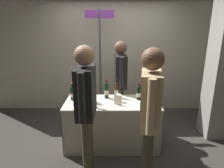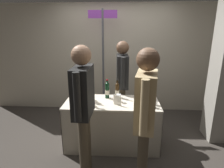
# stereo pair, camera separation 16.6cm
# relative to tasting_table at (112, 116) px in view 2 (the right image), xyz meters

# --- Properties ---
(ground_plane) EXTENTS (12.00, 12.00, 0.00)m
(ground_plane) POSITION_rel_tasting_table_xyz_m (0.00, 0.00, -0.53)
(ground_plane) COLOR #38332D
(back_partition) EXTENTS (6.00, 0.12, 2.45)m
(back_partition) POSITION_rel_tasting_table_xyz_m (0.00, 1.57, 0.69)
(back_partition) COLOR #B2A893
(back_partition) RESTS_ON ground_plane
(tasting_table) EXTENTS (1.52, 0.68, 0.78)m
(tasting_table) POSITION_rel_tasting_table_xyz_m (0.00, 0.00, 0.00)
(tasting_table) COLOR beige
(tasting_table) RESTS_ON ground_plane
(featured_wine_bottle) EXTENTS (0.07, 0.07, 0.32)m
(featured_wine_bottle) POSITION_rel_tasting_table_xyz_m (0.08, 0.22, 0.38)
(featured_wine_bottle) COLOR #38230F
(featured_wine_bottle) RESTS_ON tasting_table
(display_bottle_0) EXTENTS (0.07, 0.07, 0.29)m
(display_bottle_0) POSITION_rel_tasting_table_xyz_m (-0.65, 0.09, 0.37)
(display_bottle_0) COLOR black
(display_bottle_0) RESTS_ON tasting_table
(display_bottle_1) EXTENTS (0.07, 0.07, 0.29)m
(display_bottle_1) POSITION_rel_tasting_table_xyz_m (0.44, 0.10, 0.37)
(display_bottle_1) COLOR black
(display_bottle_1) RESTS_ON tasting_table
(display_bottle_2) EXTENTS (0.07, 0.07, 0.34)m
(display_bottle_2) POSITION_rel_tasting_table_xyz_m (-0.52, 0.21, 0.39)
(display_bottle_2) COLOR black
(display_bottle_2) RESTS_ON tasting_table
(display_bottle_3) EXTENTS (0.08, 0.08, 0.36)m
(display_bottle_3) POSITION_rel_tasting_table_xyz_m (-0.45, 0.10, 0.40)
(display_bottle_3) COLOR #192333
(display_bottle_3) RESTS_ON tasting_table
(display_bottle_4) EXTENTS (0.07, 0.07, 0.30)m
(display_bottle_4) POSITION_rel_tasting_table_xyz_m (-0.36, -0.01, 0.38)
(display_bottle_4) COLOR #38230F
(display_bottle_4) RESTS_ON tasting_table
(display_bottle_5) EXTENTS (0.08, 0.08, 0.31)m
(display_bottle_5) POSITION_rel_tasting_table_xyz_m (0.52, -0.12, 0.38)
(display_bottle_5) COLOR #192333
(display_bottle_5) RESTS_ON tasting_table
(display_bottle_6) EXTENTS (0.07, 0.07, 0.33)m
(display_bottle_6) POSITION_rel_tasting_table_xyz_m (-0.09, 0.17, 0.39)
(display_bottle_6) COLOR black
(display_bottle_6) RESTS_ON tasting_table
(display_bottle_7) EXTENTS (0.08, 0.08, 0.35)m
(display_bottle_7) POSITION_rel_tasting_table_xyz_m (0.56, -0.02, 0.40)
(display_bottle_7) COLOR black
(display_bottle_7) RESTS_ON tasting_table
(wine_glass_near_vendor) EXTENTS (0.07, 0.07, 0.15)m
(wine_glass_near_vendor) POSITION_rel_tasting_table_xyz_m (0.62, 0.22, 0.36)
(wine_glass_near_vendor) COLOR silver
(wine_glass_near_vendor) RESTS_ON tasting_table
(wine_glass_mid) EXTENTS (0.08, 0.08, 0.13)m
(wine_glass_mid) POSITION_rel_tasting_table_xyz_m (0.11, 0.01, 0.34)
(wine_glass_mid) COLOR silver
(wine_glass_mid) RESTS_ON tasting_table
(flower_vase) EXTENTS (0.11, 0.11, 0.39)m
(flower_vase) POSITION_rel_tasting_table_xyz_m (-0.38, -0.15, 0.37)
(flower_vase) COLOR silver
(flower_vase) RESTS_ON tasting_table
(brochure_stand) EXTENTS (0.13, 0.08, 0.16)m
(brochure_stand) POSITION_rel_tasting_table_xyz_m (0.09, -0.13, 0.33)
(brochure_stand) COLOR silver
(brochure_stand) RESTS_ON tasting_table
(vendor_presenter) EXTENTS (0.23, 0.60, 1.71)m
(vendor_presenter) POSITION_rel_tasting_table_xyz_m (0.16, 0.61, 0.50)
(vendor_presenter) COLOR #4C4233
(vendor_presenter) RESTS_ON ground_plane
(taster_foreground_right) EXTENTS (0.24, 0.62, 1.76)m
(taster_foreground_right) POSITION_rel_tasting_table_xyz_m (-0.32, -0.69, 0.54)
(taster_foreground_right) COLOR #4C4233
(taster_foreground_right) RESTS_ON ground_plane
(taster_foreground_left) EXTENTS (0.28, 0.60, 1.76)m
(taster_foreground_left) POSITION_rel_tasting_table_xyz_m (0.42, -0.96, 0.53)
(taster_foreground_left) COLOR #4C4233
(taster_foreground_left) RESTS_ON ground_plane
(booth_signpost) EXTENTS (0.58, 0.04, 2.29)m
(booth_signpost) POSITION_rel_tasting_table_xyz_m (-0.25, 1.11, 0.87)
(booth_signpost) COLOR #47474C
(booth_signpost) RESTS_ON ground_plane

